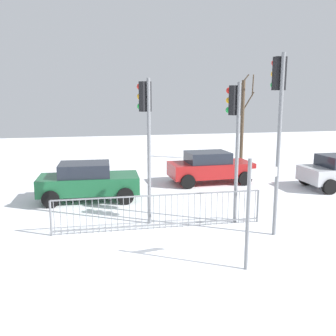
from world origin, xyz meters
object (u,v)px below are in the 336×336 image
traffic_light_rear_left (235,121)px  bare_tree_left (243,118)px  traffic_light_rear_right (278,105)px  car_red_far (210,167)px  traffic_light_foreground_left (146,119)px  direction_sign_post (251,208)px  car_green_near (88,181)px

traffic_light_rear_left → bare_tree_left: (4.92, 10.66, -0.59)m
traffic_light_rear_right → bare_tree_left: bare_tree_left is taller
traffic_light_rear_right → car_red_far: size_ratio=1.34×
traffic_light_foreground_left → traffic_light_rear_right: bearing=-56.5°
traffic_light_foreground_left → direction_sign_post: (1.79, -3.83, -1.83)m
car_red_far → traffic_light_foreground_left: bearing=-128.7°
traffic_light_rear_right → direction_sign_post: traffic_light_rear_right is taller
bare_tree_left → traffic_light_rear_left: bearing=-114.8°
traffic_light_foreground_left → bare_tree_left: bearing=23.9°
traffic_light_rear_left → bare_tree_left: size_ratio=0.83×
traffic_light_rear_left → bare_tree_left: 11.75m
traffic_light_foreground_left → traffic_light_rear_left: 2.75m
car_red_far → bare_tree_left: 6.80m
traffic_light_rear_right → car_green_near: (-5.25, 4.89, -2.99)m
traffic_light_rear_right → direction_sign_post: (-1.66, -2.05, -2.27)m
traffic_light_foreground_left → direction_sign_post: size_ratio=1.72×
car_green_near → direction_sign_post: bearing=-59.7°
traffic_light_rear_left → car_green_near: size_ratio=1.14×
car_green_near → bare_tree_left: (9.43, 7.07, 1.88)m
bare_tree_left → car_green_near: bearing=-143.1°
car_green_near → bare_tree_left: size_ratio=0.73×
traffic_light_foreground_left → car_red_far: bearing=23.3°
direction_sign_post → traffic_light_rear_right: bearing=41.3°
traffic_light_rear_left → car_green_near: bearing=117.7°
traffic_light_rear_left → direction_sign_post: bearing=-129.2°
traffic_light_rear_left → car_red_far: 6.02m
car_red_far → car_green_near: bearing=-163.3°
car_green_near → bare_tree_left: bearing=39.9°
traffic_light_rear_right → car_red_far: 7.34m
traffic_light_foreground_left → direction_sign_post: bearing=-94.1°
traffic_light_rear_right → traffic_light_rear_left: size_ratio=1.17×
car_green_near → bare_tree_left: 11.93m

